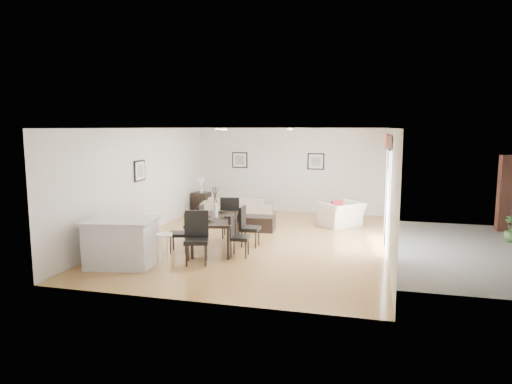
% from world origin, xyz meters
% --- Properties ---
extents(ground, '(8.00, 8.00, 0.00)m').
position_xyz_m(ground, '(0.00, 0.00, 0.00)').
color(ground, tan).
rests_on(ground, ground).
extents(wall_back, '(6.00, 0.04, 2.70)m').
position_xyz_m(wall_back, '(0.00, 4.00, 1.35)').
color(wall_back, silver).
rests_on(wall_back, ground).
extents(wall_front, '(6.00, 0.04, 2.70)m').
position_xyz_m(wall_front, '(0.00, -4.00, 1.35)').
color(wall_front, silver).
rests_on(wall_front, ground).
extents(wall_left, '(0.04, 8.00, 2.70)m').
position_xyz_m(wall_left, '(-3.00, 0.00, 1.35)').
color(wall_left, silver).
rests_on(wall_left, ground).
extents(wall_right, '(0.04, 8.00, 2.70)m').
position_xyz_m(wall_right, '(3.00, 0.00, 1.35)').
color(wall_right, silver).
rests_on(wall_right, ground).
extents(ceiling, '(6.00, 8.00, 0.02)m').
position_xyz_m(ceiling, '(0.00, 0.00, 2.70)').
color(ceiling, white).
rests_on(ceiling, wall_back).
extents(sofa, '(2.29, 1.20, 0.64)m').
position_xyz_m(sofa, '(-1.35, 2.81, 0.32)').
color(sofa, gray).
rests_on(sofa, ground).
extents(armchair, '(1.41, 1.40, 0.69)m').
position_xyz_m(armchair, '(1.83, 2.11, 0.34)').
color(armchair, beige).
rests_on(armchair, ground).
extents(courtyard_plant_b, '(0.41, 0.41, 0.63)m').
position_xyz_m(courtyard_plant_b, '(5.90, 1.39, 0.31)').
color(courtyard_plant_b, '#3D5E28').
rests_on(courtyard_plant_b, ground).
extents(dining_table, '(1.19, 1.87, 0.72)m').
position_xyz_m(dining_table, '(-0.74, -0.95, 0.65)').
color(dining_table, black).
rests_on(dining_table, ground).
extents(dining_chair_wnear, '(0.49, 0.49, 0.90)m').
position_xyz_m(dining_chair_wnear, '(-1.35, -1.36, 0.50)').
color(dining_chair_wnear, black).
rests_on(dining_chair_wnear, ground).
extents(dining_chair_wfar, '(0.44, 0.44, 0.90)m').
position_xyz_m(dining_chair_wfar, '(-1.35, -0.51, 0.50)').
color(dining_chair_wfar, black).
rests_on(dining_chair_wfar, ground).
extents(dining_chair_enear, '(0.44, 0.44, 0.90)m').
position_xyz_m(dining_chair_enear, '(-0.12, -1.39, 0.50)').
color(dining_chair_enear, black).
rests_on(dining_chair_enear, ground).
extents(dining_chair_efar, '(0.42, 0.42, 0.93)m').
position_xyz_m(dining_chair_efar, '(-0.13, -0.52, 0.52)').
color(dining_chair_efar, black).
rests_on(dining_chair_efar, ground).
extents(dining_chair_head, '(0.59, 0.59, 1.05)m').
position_xyz_m(dining_chair_head, '(-0.76, -2.02, 0.59)').
color(dining_chair_head, black).
rests_on(dining_chair_head, ground).
extents(dining_chair_foot, '(0.54, 0.54, 1.03)m').
position_xyz_m(dining_chair_foot, '(-0.72, 0.12, 0.58)').
color(dining_chair_foot, black).
rests_on(dining_chair_foot, ground).
extents(vase, '(0.89, 1.36, 0.69)m').
position_xyz_m(vase, '(-0.74, -0.95, 1.00)').
color(vase, white).
rests_on(vase, dining_table).
extents(coffee_table, '(1.00, 0.64, 0.39)m').
position_xyz_m(coffee_table, '(-0.31, 1.08, 0.19)').
color(coffee_table, black).
rests_on(coffee_table, ground).
extents(side_table, '(0.52, 0.52, 0.65)m').
position_xyz_m(side_table, '(-2.66, 3.16, 0.33)').
color(side_table, black).
rests_on(side_table, ground).
extents(table_lamp, '(0.24, 0.24, 0.46)m').
position_xyz_m(table_lamp, '(-2.66, 3.16, 0.95)').
color(table_lamp, white).
rests_on(table_lamp, side_table).
extents(cushion, '(0.33, 0.29, 0.34)m').
position_xyz_m(cushion, '(1.73, 2.01, 0.56)').
color(cushion, '#AF1626').
rests_on(cushion, armchair).
extents(kitchen_island, '(1.49, 1.23, 0.94)m').
position_xyz_m(kitchen_island, '(-2.14, -2.56, 0.47)').
color(kitchen_island, silver).
rests_on(kitchen_island, ground).
extents(bar_stool, '(0.32, 0.32, 0.70)m').
position_xyz_m(bar_stool, '(-1.22, -2.56, 0.60)').
color(bar_stool, white).
rests_on(bar_stool, ground).
extents(framed_print_back_left, '(0.52, 0.04, 0.52)m').
position_xyz_m(framed_print_back_left, '(-1.60, 3.97, 1.65)').
color(framed_print_back_left, black).
rests_on(framed_print_back_left, wall_back).
extents(framed_print_back_right, '(0.52, 0.04, 0.52)m').
position_xyz_m(framed_print_back_right, '(0.90, 3.97, 1.65)').
color(framed_print_back_right, black).
rests_on(framed_print_back_right, wall_back).
extents(framed_print_left_wall, '(0.04, 0.52, 0.52)m').
position_xyz_m(framed_print_left_wall, '(-2.97, -0.20, 1.65)').
color(framed_print_left_wall, black).
rests_on(framed_print_left_wall, wall_left).
extents(sliding_door, '(0.12, 2.70, 2.57)m').
position_xyz_m(sliding_door, '(2.96, 0.30, 1.66)').
color(sliding_door, white).
rests_on(sliding_door, wall_right).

